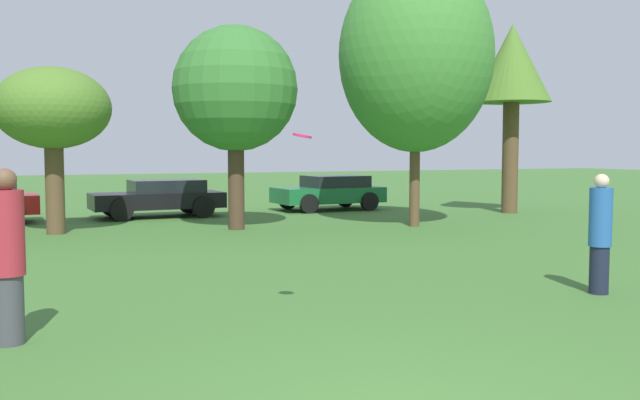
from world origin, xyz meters
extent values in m
cylinder|color=#3F3F47|center=(-2.79, 3.80, 0.38)|extent=(0.32, 0.32, 0.76)
cylinder|color=#A52633|center=(-2.79, 3.80, 1.23)|extent=(0.37, 0.37, 0.93)
sphere|color=brown|center=(-2.79, 3.80, 1.81)|extent=(0.25, 0.25, 0.25)
cylinder|color=#191E33|center=(5.22, 3.30, 0.35)|extent=(0.28, 0.28, 0.71)
cylinder|color=#2659A5|center=(5.22, 3.30, 1.14)|extent=(0.33, 0.33, 0.87)
sphere|color=beige|center=(5.22, 3.30, 1.67)|extent=(0.22, 0.22, 0.22)
cylinder|color=#F21E72|center=(0.45, 3.24, 2.30)|extent=(0.23, 0.23, 0.08)
cylinder|color=brown|center=(-1.86, 14.41, 1.20)|extent=(0.47, 0.47, 2.41)
ellipsoid|color=#4C7528|center=(-1.86, 14.41, 3.20)|extent=(2.88, 2.88, 2.06)
cylinder|color=#473323|center=(2.67, 13.57, 1.43)|extent=(0.44, 0.44, 2.85)
sphere|color=#33702D|center=(2.67, 13.57, 3.77)|extent=(3.34, 3.34, 3.34)
cylinder|color=brown|center=(7.50, 12.37, 1.79)|extent=(0.29, 0.29, 3.58)
ellipsoid|color=#3D7F33|center=(7.50, 12.37, 4.76)|extent=(4.28, 4.28, 5.36)
cylinder|color=brown|center=(12.66, 14.71, 1.88)|extent=(0.54, 0.54, 3.75)
cone|color=#4C7528|center=(12.66, 14.71, 5.06)|extent=(2.61, 2.61, 2.61)
cylinder|color=black|center=(-2.92, 16.96, 0.33)|extent=(0.68, 0.20, 0.67)
cylinder|color=black|center=(-3.00, 18.75, 0.33)|extent=(0.68, 0.20, 0.67)
cube|color=black|center=(1.32, 17.89, 0.54)|extent=(4.16, 1.93, 0.49)
cube|color=black|center=(1.63, 17.90, 0.99)|extent=(2.31, 1.63, 0.40)
cylinder|color=black|center=(0.10, 16.96, 0.35)|extent=(0.70, 0.25, 0.69)
cylinder|color=black|center=(0.02, 18.70, 0.35)|extent=(0.70, 0.25, 0.69)
cylinder|color=black|center=(2.63, 17.08, 0.35)|extent=(0.70, 0.25, 0.69)
cylinder|color=black|center=(2.54, 18.82, 0.35)|extent=(0.70, 0.25, 0.69)
cube|color=#196633|center=(7.42, 18.18, 0.55)|extent=(3.89, 2.00, 0.54)
cube|color=black|center=(7.71, 18.19, 1.02)|extent=(2.17, 1.70, 0.41)
cylinder|color=black|center=(6.28, 17.22, 0.33)|extent=(0.66, 0.22, 0.65)
cylinder|color=black|center=(6.20, 19.03, 0.33)|extent=(0.66, 0.22, 0.65)
cylinder|color=black|center=(8.64, 17.33, 0.33)|extent=(0.66, 0.22, 0.65)
cylinder|color=black|center=(8.56, 19.14, 0.33)|extent=(0.66, 0.22, 0.65)
camera|label=1|loc=(-2.61, -4.42, 2.12)|focal=38.95mm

